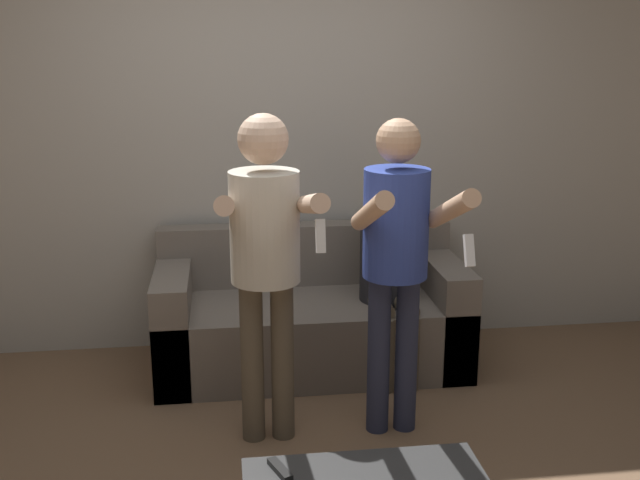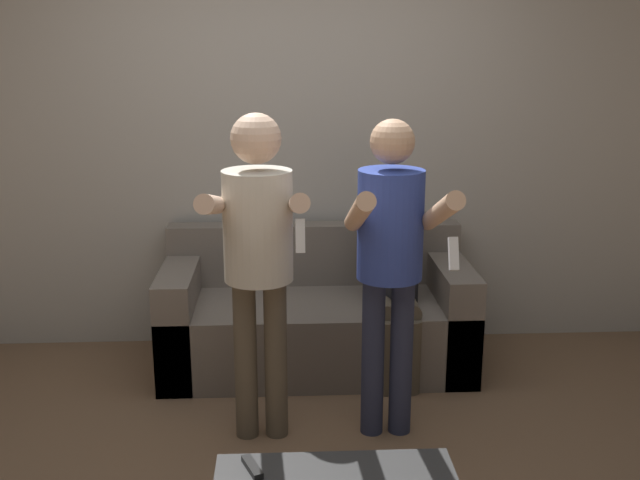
% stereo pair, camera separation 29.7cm
% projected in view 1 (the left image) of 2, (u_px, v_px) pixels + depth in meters
% --- Properties ---
extents(wall_back, '(6.40, 0.06, 2.70)m').
position_uv_depth(wall_back, '(277.00, 130.00, 4.54)').
color(wall_back, '#B7B2A8').
rests_on(wall_back, ground_plane).
extents(couch, '(1.78, 0.79, 0.80)m').
position_uv_depth(couch, '(311.00, 319.00, 4.43)').
color(couch, slate).
rests_on(couch, ground_plane).
extents(person_standing_left, '(0.44, 0.76, 1.57)m').
position_uv_depth(person_standing_left, '(265.00, 244.00, 3.39)').
color(person_standing_left, brown).
rests_on(person_standing_left, ground_plane).
extents(person_standing_right, '(0.43, 0.72, 1.54)m').
position_uv_depth(person_standing_right, '(397.00, 246.00, 3.48)').
color(person_standing_right, '#282D47').
rests_on(person_standing_right, ground_plane).
extents(person_seated, '(0.31, 0.53, 1.17)m').
position_uv_depth(person_seated, '(389.00, 265.00, 4.25)').
color(person_seated, brown).
rests_on(person_seated, ground_plane).
extents(remote_on_table, '(0.09, 0.15, 0.02)m').
position_uv_depth(remote_on_table, '(280.00, 469.00, 2.74)').
color(remote_on_table, black).
rests_on(remote_on_table, coffee_table).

